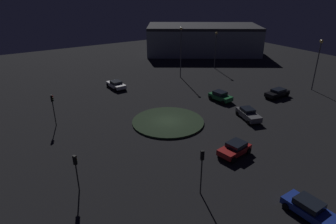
% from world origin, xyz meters
% --- Properties ---
extents(ground_plane, '(117.66, 117.66, 0.00)m').
position_xyz_m(ground_plane, '(0.00, 0.00, 0.00)').
color(ground_plane, black).
extents(roundabout_island, '(9.82, 9.82, 0.24)m').
position_xyz_m(roundabout_island, '(0.00, 0.00, 0.12)').
color(roundabout_island, '#263823').
rests_on(roundabout_island, ground_plane).
extents(car_white, '(4.48, 2.36, 1.38)m').
position_xyz_m(car_white, '(17.15, 0.29, 0.72)').
color(car_white, white).
rests_on(car_white, ground_plane).
extents(car_green, '(3.98, 2.39, 1.56)m').
position_xyz_m(car_green, '(2.34, -11.50, 0.81)').
color(car_green, '#1E7238').
rests_on(car_green, ground_plane).
extents(car_red, '(2.64, 4.12, 1.47)m').
position_xyz_m(car_red, '(-10.92, -1.81, 0.78)').
color(car_red, red).
rests_on(car_red, ground_plane).
extents(car_blue, '(4.56, 2.18, 1.43)m').
position_xyz_m(car_blue, '(-21.06, -0.29, 0.73)').
color(car_blue, '#1E38A5').
rests_on(car_blue, ground_plane).
extents(car_grey, '(4.70, 2.99, 1.51)m').
position_xyz_m(car_grey, '(-5.04, -10.10, 0.77)').
color(car_grey, slate).
rests_on(car_grey, ground_plane).
extents(car_black, '(2.04, 4.53, 1.39)m').
position_xyz_m(car_black, '(-1.46, -20.71, 0.75)').
color(car_black, black).
rests_on(car_black, ground_plane).
extents(traffic_light_northwest, '(0.37, 0.40, 3.70)m').
position_xyz_m(traffic_light_northwest, '(-7.76, 14.55, 2.65)').
color(traffic_light_northwest, '#2D2D2D').
rests_on(traffic_light_northwest, ground_plane).
extents(traffic_light_west, '(0.39, 0.36, 4.46)m').
position_xyz_m(traffic_light_west, '(-14.04, 5.42, 3.16)').
color(traffic_light_west, '#2D2D2D').
rests_on(traffic_light_west, ground_plane).
extents(traffic_light_northeast, '(0.37, 0.40, 4.33)m').
position_xyz_m(traffic_light_northeast, '(7.24, 13.15, 3.08)').
color(traffic_light_northeast, '#2D2D2D').
rests_on(traffic_light_northeast, ground_plane).
extents(streetlamp_south, '(0.59, 0.59, 8.86)m').
position_xyz_m(streetlamp_south, '(-2.35, -29.04, 6.05)').
color(streetlamp_south, '#4C4C51').
rests_on(streetlamp_south, ground_plane).
extents(streetlamp_southeast, '(0.48, 0.48, 9.85)m').
position_xyz_m(streetlamp_southeast, '(16.60, -13.49, 6.04)').
color(streetlamp_southeast, '#4C4C51').
rests_on(streetlamp_southeast, ground_plane).
extents(streetlamp_southeast_near, '(0.54, 0.54, 7.95)m').
position_xyz_m(streetlamp_southeast_near, '(18.34, -23.97, 5.30)').
color(streetlamp_southeast_near, '#4C4C51').
rests_on(streetlamp_southeast_near, ground_plane).
extents(store_building, '(27.63, 32.15, 7.39)m').
position_xyz_m(store_building, '(32.31, -31.57, 3.70)').
color(store_building, '#8C939E').
rests_on(store_building, ground_plane).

